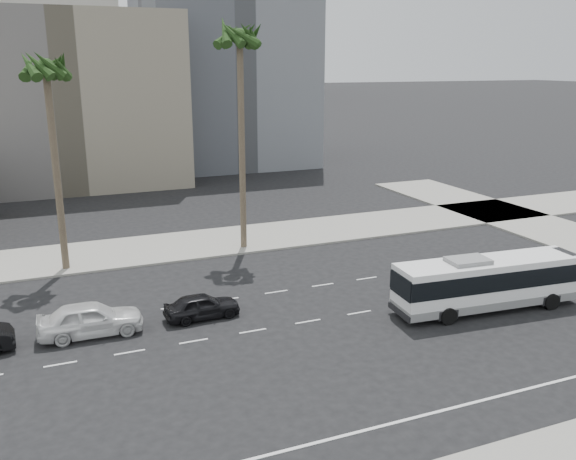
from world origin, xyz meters
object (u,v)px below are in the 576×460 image
palm_near (240,42)px  palm_mid (46,72)px  car_a (202,306)px  car_b (91,319)px  city_bus (488,281)px

palm_near → palm_mid: size_ratio=1.14×
car_a → palm_near: bearing=-30.7°
palm_near → palm_mid: 12.20m
car_b → palm_mid: bearing=4.8°
city_bus → palm_near: palm_near is taller
city_bus → car_b: 20.60m
car_b → palm_mid: size_ratio=0.36×
city_bus → car_a: 15.26m
city_bus → palm_mid: (-20.69, 15.36, 10.74)m
car_b → palm_near: palm_near is taller
city_bus → palm_near: bearing=123.6°
car_a → palm_mid: palm_mid is taller
car_a → car_b: 5.53m
car_b → palm_near: (11.41, 10.77, 13.35)m
car_b → palm_near: bearing=-45.3°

